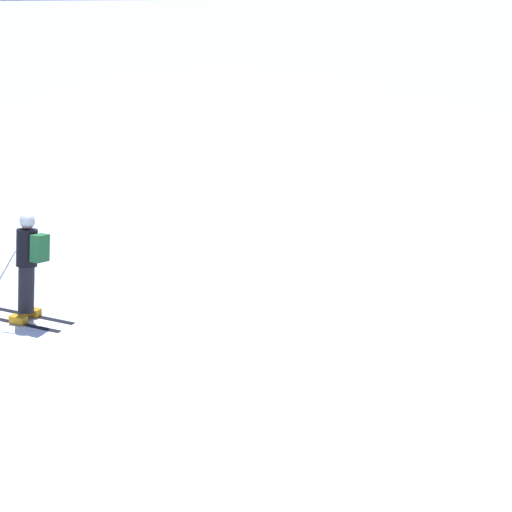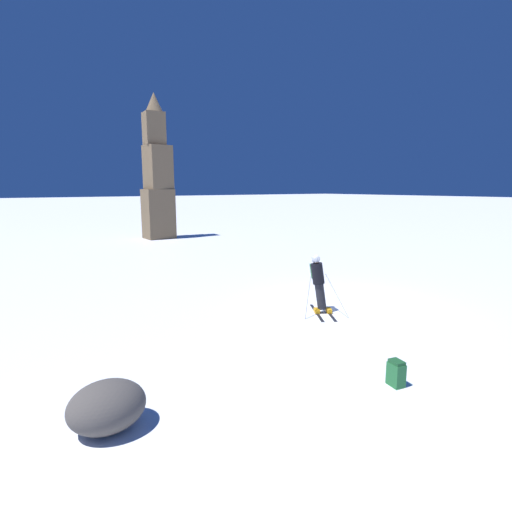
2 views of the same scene
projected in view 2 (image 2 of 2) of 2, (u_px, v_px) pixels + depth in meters
ground_plane at (347, 307)px, 12.42m from camera, size 300.00×300.00×0.00m
skier at (318, 280)px, 11.66m from camera, size 1.47×1.64×1.78m
rock_pillar at (157, 179)px, 28.26m from camera, size 1.97×1.73×10.07m
spare_backpack at (396, 373)px, 7.45m from camera, size 0.28×0.34×0.50m
exposed_boulder_1 at (107, 406)px, 6.07m from camera, size 1.18×1.00×0.76m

